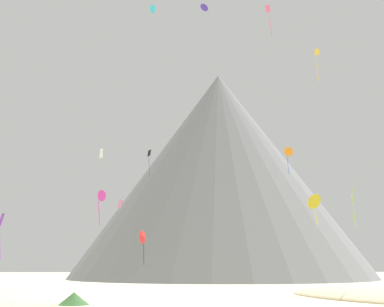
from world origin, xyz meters
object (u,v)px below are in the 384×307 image
object	(u,v)px
kite_cyan_high	(152,9)
kite_magenta_low	(102,197)
kite_orange_mid	(288,152)
kite_rainbow_high	(269,15)
rock_massif	(218,174)
kite_lime_low	(353,195)
kite_gold_high	(317,58)
bush_near_right	(26,300)
kite_yellow_low	(315,202)
bush_far_left	(74,298)
kite_indigo_high	(204,8)
kite_black_mid	(149,157)
kite_pink_low	(120,204)
kite_white_mid	(101,153)
kite_red_low	(143,237)

from	to	relation	value
kite_cyan_high	kite_magenta_low	bearing A→B (deg)	18.51
kite_orange_mid	kite_rainbow_high	bearing A→B (deg)	65.18
rock_massif	kite_lime_low	bearing A→B (deg)	-85.14
kite_lime_low	kite_gold_high	distance (m)	32.44
bush_near_right	kite_magenta_low	size ratio (longest dim) A/B	0.27
bush_near_right	kite_yellow_low	size ratio (longest dim) A/B	0.26
kite_magenta_low	bush_near_right	bearing A→B (deg)	100.73
bush_far_left	kite_magenta_low	bearing A→B (deg)	85.53
bush_near_right	kite_gold_high	world-z (taller)	kite_gold_high
kite_magenta_low	kite_orange_mid	bearing A→B (deg)	-93.47
kite_indigo_high	kite_lime_low	size ratio (longest dim) A/B	0.29
kite_black_mid	kite_gold_high	xyz separation A→B (m)	(26.84, -19.95, 12.17)
kite_orange_mid	kite_pink_low	distance (m)	33.02
kite_cyan_high	kite_lime_low	bearing A→B (deg)	85.41
bush_far_left	kite_rainbow_high	xyz separation A→B (m)	(20.64, 13.12, 34.12)
bush_far_left	kite_lime_low	xyz separation A→B (m)	(27.53, 7.11, 9.95)
kite_yellow_low	kite_magenta_low	world-z (taller)	kite_yellow_low
kite_yellow_low	bush_far_left	bearing A→B (deg)	85.01
kite_yellow_low	kite_white_mid	xyz separation A→B (m)	(-28.97, 23.31, 11.01)
kite_black_mid	bush_far_left	bearing A→B (deg)	-3.52
kite_gold_high	kite_white_mid	world-z (taller)	kite_gold_high
rock_massif	kite_white_mid	xyz separation A→B (m)	(-24.57, -41.60, -4.45)
kite_cyan_high	kite_white_mid	xyz separation A→B (m)	(-8.50, 12.63, -20.14)
kite_magenta_low	kite_white_mid	size ratio (longest dim) A/B	2.28
bush_far_left	kite_red_low	xyz separation A→B (m)	(4.31, 35.34, 7.00)
kite_lime_low	kite_cyan_high	world-z (taller)	kite_cyan_high
kite_indigo_high	kite_pink_low	bearing A→B (deg)	-81.62
bush_far_left	kite_black_mid	distance (m)	52.78
kite_red_low	kite_black_mid	size ratio (longest dim) A/B	0.97
rock_massif	kite_orange_mid	xyz separation A→B (m)	(9.73, -33.78, -1.94)
kite_orange_mid	kite_cyan_high	xyz separation A→B (m)	(-25.79, -20.45, 17.63)
kite_indigo_high	kite_orange_mid	bearing A→B (deg)	-152.31
rock_massif	kite_gold_high	bearing A→B (deg)	-79.01
kite_red_low	kite_white_mid	world-z (taller)	kite_white_mid
bush_far_left	kite_gold_high	size ratio (longest dim) A/B	0.50
bush_near_right	rock_massif	xyz separation A→B (m)	(25.32, 79.49, 25.79)
kite_red_low	kite_orange_mid	xyz separation A→B (m)	(26.78, 10.44, 16.71)
kite_black_mid	kite_lime_low	xyz separation A→B (m)	(22.88, -40.31, -12.77)
kite_lime_low	kite_cyan_high	size ratio (longest dim) A/B	3.36
kite_rainbow_high	kite_indigo_high	distance (m)	13.78
kite_pink_low	kite_white_mid	distance (m)	10.12
kite_gold_high	bush_far_left	bearing A→B (deg)	68.64
kite_orange_mid	kite_pink_low	size ratio (longest dim) A/B	3.28
kite_black_mid	kite_cyan_high	size ratio (longest dim) A/B	3.90
kite_indigo_high	kite_black_mid	size ratio (longest dim) A/B	0.25
bush_near_right	kite_orange_mid	bearing A→B (deg)	52.52
kite_white_mid	kite_lime_low	bearing A→B (deg)	56.47
rock_massif	kite_magenta_low	world-z (taller)	rock_massif
kite_indigo_high	kite_lime_low	xyz separation A→B (m)	(14.43, -15.72, -30.39)
kite_red_low	kite_orange_mid	world-z (taller)	kite_orange_mid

